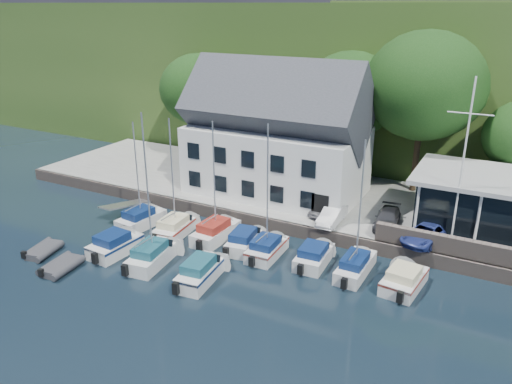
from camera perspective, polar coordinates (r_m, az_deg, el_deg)
ground at (r=27.06m, az=0.29°, el=-15.33°), size 180.00×180.00×0.00m
quay at (r=41.25m, az=11.68°, el=-1.68°), size 60.00×13.00×1.00m
quay_face at (r=35.55m, az=8.60°, el=-5.23°), size 60.00×0.30×1.00m
hillside at (r=82.39m, az=21.43°, el=13.86°), size 160.00×75.00×16.00m
harbor_building at (r=41.15m, az=2.37°, el=5.83°), size 14.40×8.20×8.70m
gangway at (r=42.06m, az=-14.07°, el=-2.17°), size 1.20×6.00×1.40m
car_silver at (r=37.80m, az=7.95°, el=-1.84°), size 2.11×3.40×1.08m
car_white at (r=36.47m, az=8.67°, el=-2.65°), size 1.26×3.61×1.19m
car_dgrey at (r=36.82m, az=14.78°, el=-2.94°), size 1.98×4.07×1.14m
car_blue at (r=35.13m, az=18.93°, el=-4.43°), size 2.66×4.13×1.32m
flagpole at (r=33.45m, az=22.51°, el=2.74°), size 2.64×0.20×10.98m
tree_0 at (r=50.65m, az=-6.49°, el=9.60°), size 7.68×7.68×10.50m
tree_1 at (r=48.07m, az=1.78°, el=8.43°), size 6.85×6.85×9.36m
tree_2 at (r=44.81m, az=10.54°, el=8.43°), size 8.25×8.25×11.28m
tree_3 at (r=42.94m, az=18.36°, el=8.48°), size 9.62×9.62×13.14m
boat_r1_0 at (r=37.55m, az=-13.47°, el=2.50°), size 2.53×5.78×9.08m
boat_r1_1 at (r=35.78m, az=-9.51°, el=1.40°), size 2.53×6.00×8.50m
boat_r1_2 at (r=34.43m, az=-4.80°, el=1.54°), size 2.18×6.11×9.30m
boat_r1_3 at (r=34.65m, az=-1.31°, el=-5.35°), size 2.48×5.59×1.39m
boat_r1_4 at (r=32.15m, az=1.31°, el=-0.67°), size 2.07×5.33×8.39m
boat_r1_5 at (r=32.85m, az=6.66°, el=-7.06°), size 2.21×5.28×1.37m
boat_r1_6 at (r=30.62m, az=11.78°, el=-2.34°), size 1.77×6.09×8.31m
boat_r1_7 at (r=31.28m, az=16.60°, el=-9.35°), size 2.65×5.39×1.41m
boat_r2_0 at (r=35.22m, az=-15.81°, el=-5.61°), size 2.44×5.38×1.54m
boat_r2_1 at (r=31.71m, az=-12.22°, el=-0.64°), size 2.72×6.30×9.25m
boat_r2_2 at (r=30.92m, az=-6.29°, el=-8.77°), size 2.43×6.07×1.53m
dinghy_0 at (r=36.98m, az=-23.12°, el=-6.01°), size 2.30×3.16×0.67m
dinghy_1 at (r=34.39m, az=-21.37°, el=-7.76°), size 2.16×3.21×0.70m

